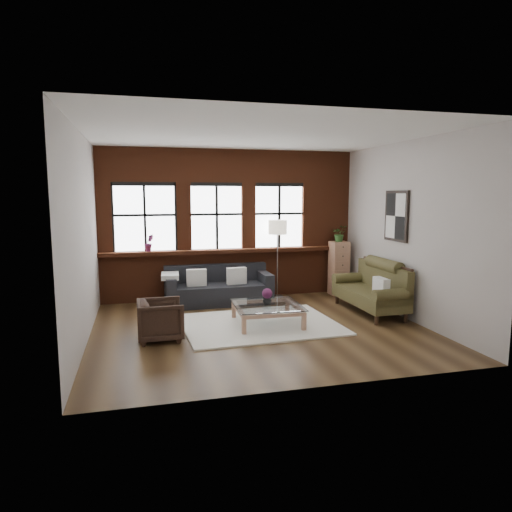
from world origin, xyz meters
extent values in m
plane|color=#402B17|center=(0.00, 0.00, 0.00)|extent=(5.50, 5.50, 0.00)
plane|color=white|center=(0.00, 0.00, 3.20)|extent=(5.50, 5.50, 0.00)
plane|color=#BBB4AE|center=(0.00, 2.50, 1.60)|extent=(5.50, 0.00, 5.50)
plane|color=#BBB4AE|center=(0.00, -2.50, 1.60)|extent=(5.50, 0.00, 5.50)
plane|color=#BBB4AE|center=(-2.75, 0.00, 1.60)|extent=(0.00, 5.00, 5.00)
plane|color=#BBB4AE|center=(2.75, 0.00, 1.60)|extent=(0.00, 5.00, 5.00)
cube|color=maroon|center=(0.00, 2.35, 1.04)|extent=(5.50, 0.30, 0.08)
cube|color=white|center=(0.05, 0.16, 0.01)|extent=(2.71, 2.17, 0.03)
cube|color=silver|center=(-0.83, 1.80, 0.58)|extent=(0.41, 0.16, 0.34)
cube|color=silver|center=(-0.01, 1.80, 0.58)|extent=(0.41, 0.17, 0.34)
cube|color=silver|center=(2.22, -0.11, 0.61)|extent=(0.14, 0.38, 0.34)
imported|color=black|center=(-1.65, -0.24, 0.32)|extent=(0.71, 0.69, 0.63)
imported|color=#B2B2B2|center=(0.18, 0.13, 0.44)|extent=(0.18, 0.18, 0.16)
sphere|color=#682353|center=(0.18, 0.13, 0.56)|extent=(0.18, 0.18, 0.18)
cube|color=tan|center=(2.40, 2.07, 0.60)|extent=(0.37, 0.37, 1.20)
imported|color=#2D5923|center=(2.40, 2.07, 1.39)|extent=(0.37, 0.33, 0.36)
imported|color=#682353|center=(-1.73, 2.32, 1.26)|extent=(0.23, 0.20, 0.36)
camera|label=1|loc=(-1.92, -7.26, 2.25)|focal=32.00mm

